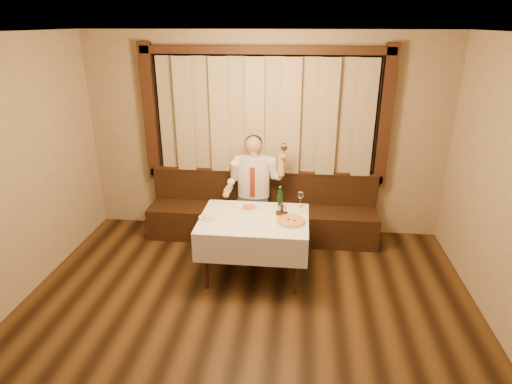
# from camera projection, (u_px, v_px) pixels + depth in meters

# --- Properties ---
(room) EXTENTS (5.01, 6.01, 2.81)m
(room) POSITION_uv_depth(u_px,v_px,m) (245.00, 179.00, 4.05)
(room) COLOR black
(room) RESTS_ON ground
(banquette) EXTENTS (3.20, 0.61, 0.94)m
(banquette) POSITION_uv_depth(u_px,v_px,m) (262.00, 216.00, 6.11)
(banquette) COLOR black
(banquette) RESTS_ON ground
(dining_table) EXTENTS (1.27, 0.97, 0.76)m
(dining_table) POSITION_uv_depth(u_px,v_px,m) (254.00, 226.00, 5.04)
(dining_table) COLOR black
(dining_table) RESTS_ON ground
(pizza) EXTENTS (0.35, 0.35, 0.04)m
(pizza) POSITION_uv_depth(u_px,v_px,m) (291.00, 221.00, 4.88)
(pizza) COLOR white
(pizza) RESTS_ON dining_table
(pasta_red) EXTENTS (0.26, 0.26, 0.09)m
(pasta_red) POSITION_uv_depth(u_px,v_px,m) (249.00, 206.00, 5.22)
(pasta_red) COLOR white
(pasta_red) RESTS_ON dining_table
(pasta_cream) EXTENTS (0.23, 0.23, 0.08)m
(pasta_cream) POSITION_uv_depth(u_px,v_px,m) (208.00, 215.00, 4.98)
(pasta_cream) COLOR white
(pasta_cream) RESTS_ON dining_table
(green_bottle) EXTENTS (0.06, 0.06, 0.29)m
(green_bottle) POSITION_uv_depth(u_px,v_px,m) (280.00, 199.00, 5.20)
(green_bottle) COLOR #104A1F
(green_bottle) RESTS_ON dining_table
(table_wine_glass) EXTENTS (0.08, 0.08, 0.20)m
(table_wine_glass) POSITION_uv_depth(u_px,v_px,m) (301.00, 196.00, 5.24)
(table_wine_glass) COLOR white
(table_wine_glass) RESTS_ON dining_table
(cruet_caddy) EXTENTS (0.14, 0.10, 0.14)m
(cruet_caddy) POSITION_uv_depth(u_px,v_px,m) (282.00, 211.00, 5.05)
(cruet_caddy) COLOR black
(cruet_caddy) RESTS_ON dining_table
(seated_man) EXTENTS (0.83, 0.62, 1.48)m
(seated_man) POSITION_uv_depth(u_px,v_px,m) (253.00, 182.00, 5.83)
(seated_man) COLOR black
(seated_man) RESTS_ON ground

